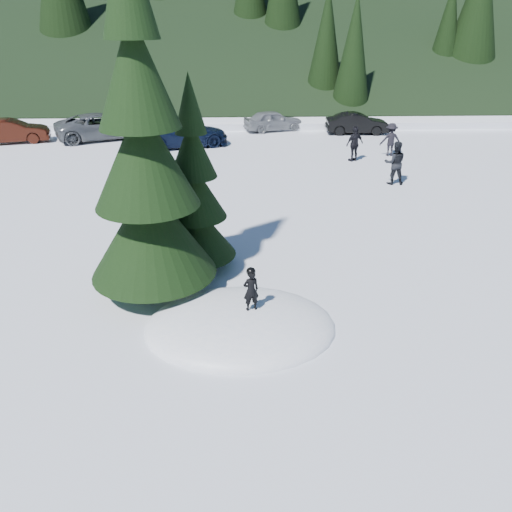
{
  "coord_description": "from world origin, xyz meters",
  "views": [
    {
      "loc": [
        0.01,
        -9.81,
        6.6
      ],
      "look_at": [
        0.42,
        1.56,
        1.1
      ],
      "focal_mm": 35.0,
      "sensor_mm": 36.0,
      "label": 1
    }
  ],
  "objects_px": {
    "child_skier": "(251,290)",
    "car_5": "(357,123)",
    "adult_0": "(395,163)",
    "car_2": "(102,126)",
    "adult_2": "(391,140)",
    "car_1": "(11,131)",
    "spruce_tall": "(145,169)",
    "car_3": "(181,133)",
    "spruce_short": "(195,198)",
    "adult_1": "(355,144)",
    "car_4": "(273,121)"
  },
  "relations": [
    {
      "from": "adult_2",
      "to": "car_3",
      "type": "relative_size",
      "value": 0.32
    },
    {
      "from": "adult_1",
      "to": "car_2",
      "type": "distance_m",
      "value": 14.77
    },
    {
      "from": "car_5",
      "to": "car_1",
      "type": "bearing_deg",
      "value": 96.79
    },
    {
      "from": "adult_2",
      "to": "car_5",
      "type": "relative_size",
      "value": 0.44
    },
    {
      "from": "adult_2",
      "to": "car_1",
      "type": "distance_m",
      "value": 21.07
    },
    {
      "from": "spruce_short",
      "to": "child_skier",
      "type": "xyz_separation_m",
      "value": [
        1.45,
        -3.19,
        -1.12
      ]
    },
    {
      "from": "spruce_short",
      "to": "adult_1",
      "type": "bearing_deg",
      "value": 58.61
    },
    {
      "from": "adult_1",
      "to": "adult_2",
      "type": "relative_size",
      "value": 1.03
    },
    {
      "from": "car_3",
      "to": "adult_1",
      "type": "bearing_deg",
      "value": -127.31
    },
    {
      "from": "spruce_tall",
      "to": "car_2",
      "type": "relative_size",
      "value": 1.61
    },
    {
      "from": "car_2",
      "to": "spruce_short",
      "type": "bearing_deg",
      "value": 178.19
    },
    {
      "from": "child_skier",
      "to": "adult_0",
      "type": "height_order",
      "value": "adult_0"
    },
    {
      "from": "spruce_short",
      "to": "adult_1",
      "type": "distance_m",
      "value": 13.47
    },
    {
      "from": "adult_1",
      "to": "car_5",
      "type": "height_order",
      "value": "adult_1"
    },
    {
      "from": "spruce_tall",
      "to": "adult_2",
      "type": "height_order",
      "value": "spruce_tall"
    },
    {
      "from": "adult_0",
      "to": "car_2",
      "type": "xyz_separation_m",
      "value": [
        -14.63,
        9.28,
        -0.18
      ]
    },
    {
      "from": "spruce_short",
      "to": "car_3",
      "type": "xyz_separation_m",
      "value": [
        -1.93,
        14.84,
        -1.35
      ]
    },
    {
      "from": "adult_2",
      "to": "child_skier",
      "type": "bearing_deg",
      "value": 64.33
    },
    {
      "from": "car_3",
      "to": "car_4",
      "type": "height_order",
      "value": "car_3"
    },
    {
      "from": "car_2",
      "to": "adult_1",
      "type": "bearing_deg",
      "value": -135.27
    },
    {
      "from": "spruce_short",
      "to": "car_2",
      "type": "bearing_deg",
      "value": 111.68
    },
    {
      "from": "adult_2",
      "to": "car_1",
      "type": "relative_size",
      "value": 0.41
    },
    {
      "from": "car_3",
      "to": "car_4",
      "type": "xyz_separation_m",
      "value": [
        5.36,
        4.06,
        -0.12
      ]
    },
    {
      "from": "spruce_tall",
      "to": "adult_2",
      "type": "xyz_separation_m",
      "value": [
        10.07,
        13.83,
        -2.49
      ]
    },
    {
      "from": "car_3",
      "to": "car_4",
      "type": "bearing_deg",
      "value": -69.44
    },
    {
      "from": "child_skier",
      "to": "car_2",
      "type": "height_order",
      "value": "child_skier"
    },
    {
      "from": "spruce_tall",
      "to": "car_3",
      "type": "distance_m",
      "value": 16.46
    },
    {
      "from": "car_3",
      "to": "car_5",
      "type": "bearing_deg",
      "value": -90.7
    },
    {
      "from": "spruce_short",
      "to": "adult_0",
      "type": "distance_m",
      "value": 11.06
    },
    {
      "from": "spruce_tall",
      "to": "car_2",
      "type": "xyz_separation_m",
      "value": [
        -5.73,
        18.33,
        -2.58
      ]
    },
    {
      "from": "child_skier",
      "to": "car_5",
      "type": "relative_size",
      "value": 0.26
    },
    {
      "from": "spruce_short",
      "to": "car_3",
      "type": "relative_size",
      "value": 1.04
    },
    {
      "from": "adult_1",
      "to": "adult_2",
      "type": "bearing_deg",
      "value": 176.97
    },
    {
      "from": "car_4",
      "to": "car_1",
      "type": "bearing_deg",
      "value": 82.76
    },
    {
      "from": "spruce_short",
      "to": "adult_0",
      "type": "height_order",
      "value": "spruce_short"
    },
    {
      "from": "car_3",
      "to": "adult_2",
      "type": "bearing_deg",
      "value": -118.87
    },
    {
      "from": "adult_2",
      "to": "car_3",
      "type": "bearing_deg",
      "value": -11.99
    },
    {
      "from": "adult_0",
      "to": "car_4",
      "type": "distance_m",
      "value": 12.1
    },
    {
      "from": "child_skier",
      "to": "car_3",
      "type": "relative_size",
      "value": 0.2
    },
    {
      "from": "adult_2",
      "to": "car_2",
      "type": "relative_size",
      "value": 0.31
    },
    {
      "from": "adult_1",
      "to": "adult_0",
      "type": "bearing_deg",
      "value": 75.27
    },
    {
      "from": "spruce_tall",
      "to": "car_4",
      "type": "relative_size",
      "value": 2.32
    },
    {
      "from": "adult_1",
      "to": "car_2",
      "type": "xyz_separation_m",
      "value": [
        -13.72,
        5.48,
        -0.12
      ]
    },
    {
      "from": "car_4",
      "to": "child_skier",
      "type": "bearing_deg",
      "value": 157.11
    },
    {
      "from": "adult_0",
      "to": "child_skier",
      "type": "bearing_deg",
      "value": 64.05
    },
    {
      "from": "spruce_tall",
      "to": "adult_2",
      "type": "relative_size",
      "value": 5.16
    },
    {
      "from": "adult_2",
      "to": "car_4",
      "type": "xyz_separation_m",
      "value": [
        -5.64,
        6.46,
        -0.2
      ]
    },
    {
      "from": "adult_2",
      "to": "car_2",
      "type": "distance_m",
      "value": 16.43
    },
    {
      "from": "adult_1",
      "to": "car_5",
      "type": "bearing_deg",
      "value": -131.85
    },
    {
      "from": "car_4",
      "to": "spruce_short",
      "type": "bearing_deg",
      "value": 151.94
    }
  ]
}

